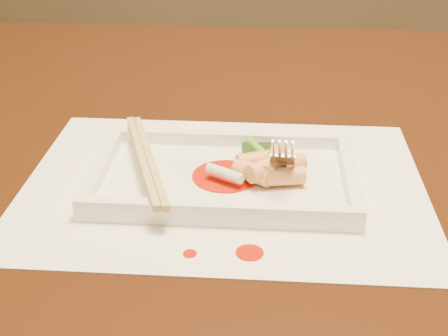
# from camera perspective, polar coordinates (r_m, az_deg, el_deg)

# --- Properties ---
(table) EXTENTS (1.40, 0.90, 0.75)m
(table) POSITION_cam_1_polar(r_m,az_deg,el_deg) (0.79, -2.42, -3.22)
(table) COLOR black
(table) RESTS_ON ground
(placemat) EXTENTS (0.40, 0.30, 0.00)m
(placemat) POSITION_cam_1_polar(r_m,az_deg,el_deg) (0.63, 0.00, -1.51)
(placemat) COLOR white
(placemat) RESTS_ON table
(sauce_splatter_a) EXTENTS (0.02, 0.02, 0.00)m
(sauce_splatter_a) POSITION_cam_1_polar(r_m,az_deg,el_deg) (0.53, 2.36, -7.74)
(sauce_splatter_a) COLOR #BD1605
(sauce_splatter_a) RESTS_ON placemat
(sauce_splatter_b) EXTENTS (0.01, 0.01, 0.00)m
(sauce_splatter_b) POSITION_cam_1_polar(r_m,az_deg,el_deg) (0.53, -3.14, -7.82)
(sauce_splatter_b) COLOR #BD1605
(sauce_splatter_b) RESTS_ON placemat
(plate_base) EXTENTS (0.26, 0.16, 0.01)m
(plate_base) POSITION_cam_1_polar(r_m,az_deg,el_deg) (0.62, 0.00, -1.13)
(plate_base) COLOR white
(plate_base) RESTS_ON placemat
(plate_rim_far) EXTENTS (0.26, 0.01, 0.01)m
(plate_rim_far) POSITION_cam_1_polar(r_m,az_deg,el_deg) (0.68, 0.45, 2.72)
(plate_rim_far) COLOR white
(plate_rim_far) RESTS_ON plate_base
(plate_rim_near) EXTENTS (0.26, 0.01, 0.01)m
(plate_rim_near) POSITION_cam_1_polar(r_m,az_deg,el_deg) (0.56, -0.56, -3.90)
(plate_rim_near) COLOR white
(plate_rim_near) RESTS_ON plate_base
(plate_rim_left) EXTENTS (0.01, 0.14, 0.01)m
(plate_rim_left) POSITION_cam_1_polar(r_m,az_deg,el_deg) (0.64, -11.15, 0.15)
(plate_rim_left) COLOR white
(plate_rim_left) RESTS_ON plate_base
(plate_rim_right) EXTENTS (0.01, 0.14, 0.01)m
(plate_rim_right) POSITION_cam_1_polar(r_m,az_deg,el_deg) (0.62, 11.44, -0.64)
(plate_rim_right) COLOR white
(plate_rim_right) RESTS_ON plate_base
(veg_piece) EXTENTS (0.04, 0.03, 0.01)m
(veg_piece) POSITION_cam_1_polar(r_m,az_deg,el_deg) (0.65, 3.32, 1.37)
(veg_piece) COLOR black
(veg_piece) RESTS_ON plate_base
(scallion_white) EXTENTS (0.04, 0.03, 0.01)m
(scallion_white) POSITION_cam_1_polar(r_m,az_deg,el_deg) (0.60, 0.09, -0.47)
(scallion_white) COLOR #EAEACC
(scallion_white) RESTS_ON plate_base
(scallion_green) EXTENTS (0.05, 0.08, 0.01)m
(scallion_green) POSITION_cam_1_polar(r_m,az_deg,el_deg) (0.63, 3.93, 0.97)
(scallion_green) COLOR #419918
(scallion_green) RESTS_ON plate_base
(chopstick_a) EXTENTS (0.07, 0.19, 0.01)m
(chopstick_a) POSITION_cam_1_polar(r_m,az_deg,el_deg) (0.62, -7.52, 0.86)
(chopstick_a) COLOR tan
(chopstick_a) RESTS_ON plate_rim_near
(chopstick_b) EXTENTS (0.07, 0.19, 0.01)m
(chopstick_b) POSITION_cam_1_polar(r_m,az_deg,el_deg) (0.62, -6.80, 0.84)
(chopstick_b) COLOR tan
(chopstick_b) RESTS_ON plate_rim_near
(fork) EXTENTS (0.09, 0.10, 0.14)m
(fork) POSITION_cam_1_polar(r_m,az_deg,el_deg) (0.61, 6.78, 5.91)
(fork) COLOR silver
(fork) RESTS_ON plate_base
(sauce_blob_0) EXTENTS (0.07, 0.07, 0.00)m
(sauce_blob_0) POSITION_cam_1_polar(r_m,az_deg,el_deg) (0.62, 0.14, -0.74)
(sauce_blob_0) COLOR #BD1605
(sauce_blob_0) RESTS_ON plate_base
(rice_cake_0) EXTENTS (0.05, 0.03, 0.02)m
(rice_cake_0) POSITION_cam_1_polar(r_m,az_deg,el_deg) (0.63, 5.52, 0.36)
(rice_cake_0) COLOR #EFBA6F
(rice_cake_0) RESTS_ON plate_base
(rice_cake_1) EXTENTS (0.04, 0.03, 0.02)m
(rice_cake_1) POSITION_cam_1_polar(r_m,az_deg,el_deg) (0.61, 5.58, -0.74)
(rice_cake_1) COLOR #EFBA6F
(rice_cake_1) RESTS_ON plate_base
(rice_cake_2) EXTENTS (0.03, 0.05, 0.02)m
(rice_cake_2) POSITION_cam_1_polar(r_m,az_deg,el_deg) (0.62, 4.41, 0.57)
(rice_cake_2) COLOR #EFBA6F
(rice_cake_2) RESTS_ON plate_base
(rice_cake_3) EXTENTS (0.04, 0.04, 0.02)m
(rice_cake_3) POSITION_cam_1_polar(r_m,az_deg,el_deg) (0.61, 2.67, -0.46)
(rice_cake_3) COLOR #EFBA6F
(rice_cake_3) RESTS_ON plate_base
(rice_cake_4) EXTENTS (0.05, 0.03, 0.02)m
(rice_cake_4) POSITION_cam_1_polar(r_m,az_deg,el_deg) (0.63, 3.25, 0.79)
(rice_cake_4) COLOR #EFBA6F
(rice_cake_4) RESTS_ON plate_base
(rice_cake_5) EXTENTS (0.05, 0.05, 0.02)m
(rice_cake_5) POSITION_cam_1_polar(r_m,az_deg,el_deg) (0.61, 4.14, 0.10)
(rice_cake_5) COLOR #EFBA6F
(rice_cake_5) RESTS_ON plate_base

